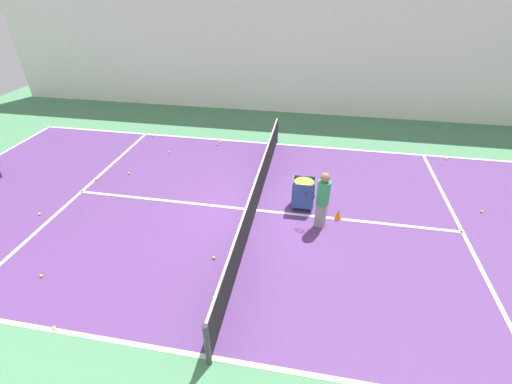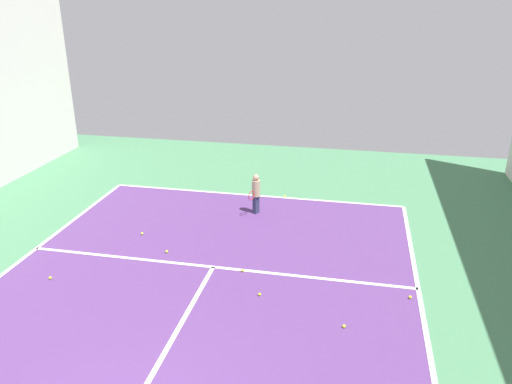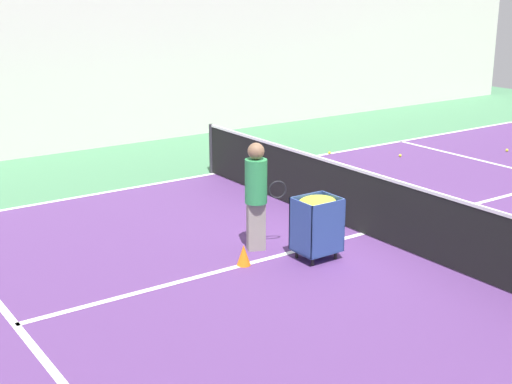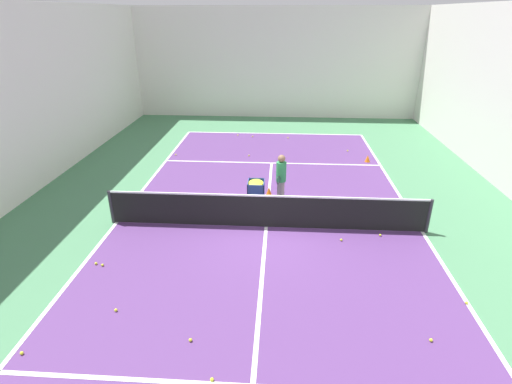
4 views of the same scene
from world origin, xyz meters
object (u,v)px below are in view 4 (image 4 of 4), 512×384
at_px(coach_at_net, 281,175).
at_px(training_cone_0, 368,158).
at_px(tennis_net, 266,211).
at_px(training_cone_1, 269,191).
at_px(ball_cart, 256,189).

distance_m(coach_at_net, training_cone_0, 5.74).
height_order(tennis_net, training_cone_0, tennis_net).
bearing_deg(coach_at_net, training_cone_1, -119.43).
relative_size(coach_at_net, training_cone_0, 5.60).
xyz_separation_m(tennis_net, training_cone_0, (4.18, 6.11, -0.40)).
distance_m(ball_cart, training_cone_1, 1.23).
distance_m(coach_at_net, ball_cart, 1.01).
relative_size(tennis_net, ball_cart, 9.97).
distance_m(tennis_net, ball_cart, 1.39).
bearing_deg(training_cone_1, training_cone_0, 41.94).
relative_size(ball_cart, training_cone_1, 3.09).
bearing_deg(tennis_net, training_cone_0, 55.67).
height_order(training_cone_0, training_cone_1, training_cone_1).
bearing_deg(ball_cart, training_cone_1, 69.02).
xyz_separation_m(coach_at_net, ball_cart, (-0.81, -0.52, -0.29)).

